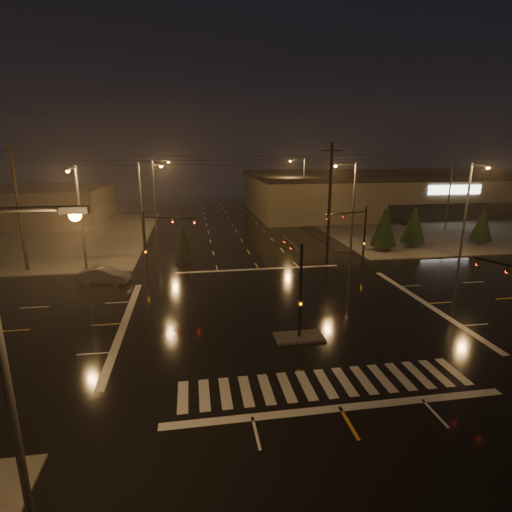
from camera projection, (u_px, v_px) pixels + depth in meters
The scene contains 28 objects.
ground at pixel (284, 313), 28.43m from camera, with size 140.00×140.00×0.00m, color black.
sidewalk_ne at pixel (429, 225), 61.70m from camera, with size 36.00×36.00×0.12m, color #46443F.
sidewalk_nw at pixel (10, 238), 52.37m from camera, with size 36.00×36.00×0.12m, color #46443F.
median_island at pixel (299, 337), 24.60m from camera, with size 3.00×1.60×0.15m, color #46443F.
crosswalk at pixel (326, 383), 19.85m from camera, with size 15.00×2.60×0.01m, color beige.
stop_bar_near at pixel (340, 408), 17.94m from camera, with size 16.00×0.50×0.01m, color beige.
stop_bar_far at pixel (259, 269), 38.93m from camera, with size 16.00×0.50×0.01m, color beige.
parking_lot at pixel (467, 226), 60.57m from camera, with size 50.00×24.00×0.08m, color black.
retail_building at pixel (407, 190), 76.76m from camera, with size 60.20×28.30×7.20m.
commercial_block at pixel (5, 206), 62.34m from camera, with size 30.00×18.00×5.60m, color #443E3C.
signal_mast_median at pixel (297, 276), 24.54m from camera, with size 0.25×4.59×6.00m.
signal_mast_ne at pixel (357, 230), 38.61m from camera, with size 4.84×1.86×6.00m.
signal_mast_nw at pixel (156, 236), 35.65m from camera, with size 4.84×1.86×6.00m.
streetlight_0 at pixel (15, 355), 10.90m from camera, with size 2.77×0.32×10.00m.
streetlight_1 at pixel (144, 203), 42.38m from camera, with size 2.77×0.32×10.00m.
streetlight_2 at pixel (156, 189), 57.64m from camera, with size 2.77×0.32×10.00m.
streetlight_3 at pixel (351, 201), 43.95m from camera, with size 2.77×0.32×10.00m.
streetlight_4 at pixel (302, 186), 63.03m from camera, with size 2.77×0.32×10.00m.
streetlight_5 at pixel (79, 214), 35.13m from camera, with size 0.32×2.77×10.00m.
streetlight_6 at pixel (469, 205), 41.03m from camera, with size 0.32×2.77×10.00m.
utility_pole_0 at pixel (18, 207), 36.80m from camera, with size 2.20×0.32×12.00m.
utility_pole_1 at pixel (330, 201), 41.46m from camera, with size 2.20×0.32×12.00m.
conifer_0 at pixel (385, 226), 45.24m from camera, with size 2.90×2.90×5.23m.
conifer_1 at pixel (414, 223), 46.97m from camera, with size 2.80×2.80×5.08m.
conifer_2 at pixel (482, 224), 48.00m from camera, with size 2.54×2.54×4.67m.
conifer_3 at pixel (183, 238), 42.35m from camera, with size 1.98×1.98×3.79m.
car_parked at pixel (401, 219), 62.68m from camera, with size 1.93×4.80×1.64m, color black.
car_crossing at pixel (104, 275), 34.62m from camera, with size 1.52×4.37×1.44m, color slate.
Camera 1 is at (-6.24, -25.77, 11.23)m, focal length 28.00 mm.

